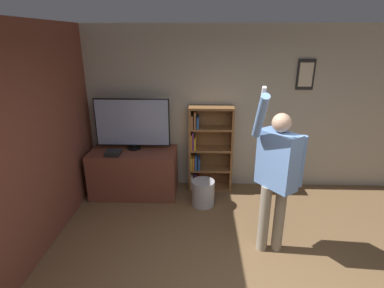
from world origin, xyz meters
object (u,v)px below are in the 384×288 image
game_console (113,153)px  waste_bin (203,193)px  television (132,123)px  bookshelf (207,150)px  person (277,172)px

game_console → waste_bin: game_console is taller
television → waste_bin: (1.14, -0.44, -0.99)m
television → waste_bin: 1.57m
television → bookshelf: (1.20, 0.13, -0.49)m
television → game_console: 0.56m
television → waste_bin: bearing=-20.8°
bookshelf → game_console: bearing=-164.8°
person → waste_bin: bearing=-178.2°
television → person: bearing=-36.7°
person → waste_bin: (-0.82, 1.03, -0.86)m
waste_bin → game_console: bearing=173.2°
person → waste_bin: person is taller
game_console → television: bearing=44.6°
game_console → bookshelf: 1.53m
bookshelf → person: 1.81m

